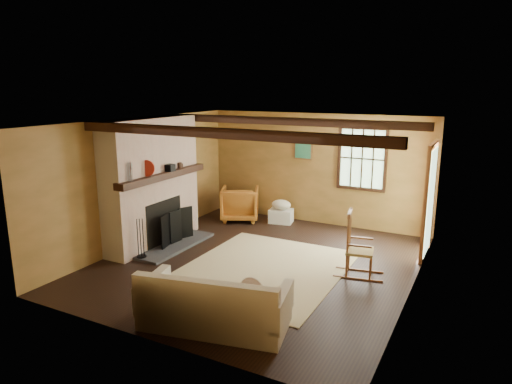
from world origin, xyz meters
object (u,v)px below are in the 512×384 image
Objects in this scene: rocking_chair at (357,248)px; sofa at (214,308)px; fireplace at (153,187)px; armchair at (240,204)px; laundry_basket at (281,216)px.

rocking_chair is 2.69m from sofa.
fireplace is 2.26× the size of rocking_chair.
fireplace is 2.35m from armchair.
fireplace reaches higher than rocking_chair.
armchair is at bearing 72.71° from fireplace.
laundry_basket is at bearing 37.01° from rocking_chair.
rocking_chair is at bearing 53.15° from sofa.
laundry_basket is (-1.13, 4.50, -0.12)m from sofa.
fireplace reaches higher than laundry_basket.
laundry_basket is at bearing 92.29° from sofa.
rocking_chair reaches higher than sofa.
rocking_chair is 1.29× the size of armchair.
sofa reaches higher than laundry_basket.
rocking_chair is 0.54× the size of sofa.
rocking_chair is 2.12× the size of laundry_basket.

